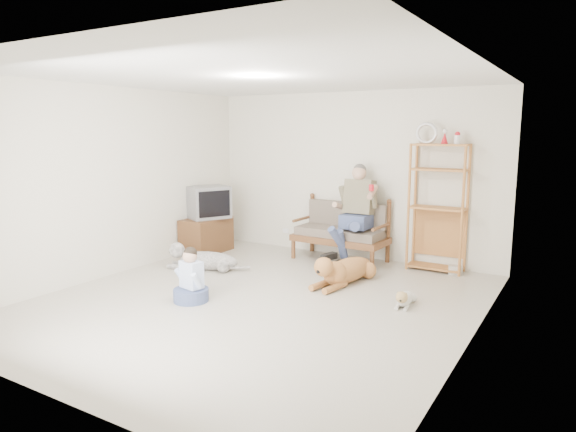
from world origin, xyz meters
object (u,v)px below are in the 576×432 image
Objects in this scene: tv_stand at (206,235)px; golden_retriever at (343,270)px; etagere at (438,206)px; loveseat at (342,230)px.

tv_stand reaches higher than golden_retriever.
golden_retriever is (-0.90, -1.33, -0.79)m from etagere.
tv_stand is at bearing -159.05° from loveseat.
tv_stand is 2.85m from golden_retriever.
tv_stand is (-3.70, -0.86, -0.67)m from etagere.
tv_stand is 0.60× the size of golden_retriever.
loveseat is 1.69× the size of tv_stand.
loveseat is 1.57m from etagere.
tv_stand is at bearing -166.96° from etagere.
golden_retriever is at bearing -61.74° from loveseat.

